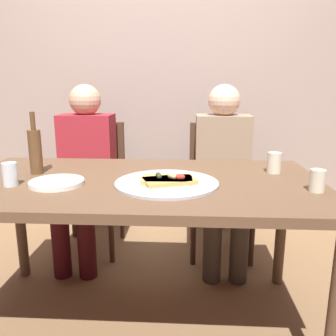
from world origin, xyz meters
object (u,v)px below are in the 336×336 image
Objects in this scene: dining_table at (138,194)px; pizza_slice_extra at (168,179)px; chair_left at (92,177)px; chair_right at (220,179)px; pizza_tray at (167,183)px; pizza_slice_last at (170,180)px; tumbler_far at (10,174)px; wine_bottle at (35,150)px; wine_glass at (274,163)px; guest_in_sweater at (85,165)px; plate_stack at (57,183)px; tumbler_near at (317,181)px; guest_in_beanie at (223,167)px.

dining_table is 7.52× the size of pizza_slice_extra.
chair_right is at bearing -180.00° from chair_left.
pizza_slice_last is at bearing -42.03° from pizza_tray.
chair_left reaches higher than tumbler_far.
pizza_slice_last is at bearing -14.40° from wine_bottle.
pizza_tray is at bearing -13.60° from wine_bottle.
chair_right reaches higher than wine_glass.
guest_in_sweater reaches higher than pizza_slice_extra.
pizza_slice_last reaches higher than dining_table.
guest_in_sweater reaches higher than pizza_slice_last.
chair_right is at bearing 49.95° from plate_stack.
pizza_tray is (0.14, -0.07, 0.08)m from dining_table.
pizza_slice_last is at bearing -54.42° from pizza_slice_extra.
dining_table is 1.44× the size of guest_in_sweater.
chair_right is at bearing 61.28° from dining_table.
wine_bottle is 3.27× the size of tumbler_near.
tumbler_far is 1.02m from chair_left.
pizza_slice_extra is 0.25× the size of chair_left.
wine_glass is at bearing 105.74° from chair_right.
tumbler_far is (-1.29, 0.01, 0.00)m from tumbler_near.
chair_right is 0.20m from guest_in_beanie.
wine_bottle is 1.28× the size of plate_stack.
dining_table is 0.18m from pizza_tray.
plate_stack is at bearing -48.10° from wine_bottle.
tumbler_near is (0.60, -0.06, 0.02)m from pizza_slice_last.
tumbler_near is 0.90× the size of wine_glass.
pizza_slice_extra is 0.74× the size of wine_bottle.
guest_in_beanie is (0.92, 0.00, 0.00)m from guest_in_sweater.
wine_bottle is 2.96× the size of wine_glass.
pizza_tray is 0.39× the size of guest_in_beanie.
wine_bottle is 0.26× the size of guest_in_beanie.
pizza_slice_last is 0.69m from wine_bottle.
chair_right reaches higher than tumbler_near.
wine_glass is 1.34m from chair_left.
pizza_slice_extra is at bearing 128.06° from guest_in_sweater.
wine_glass is at bearing 108.23° from tumbler_near.
chair_left is at bearing -90.00° from guest_in_sweater.
guest_in_sweater is at bearing 123.31° from dining_table.
tumbler_near is 0.39× the size of plate_stack.
pizza_slice_last is 0.28× the size of chair_right.
guest_in_beanie is at bearing 39.78° from tumbler_far.
guest_in_beanie is (0.31, 0.78, -0.12)m from pizza_slice_last.
plate_stack is 0.20× the size of guest_in_beanie.
guest_in_beanie is (0.32, 0.77, -0.10)m from pizza_tray.
wine_bottle reaches higher than tumbler_far.
plate_stack is 0.26× the size of chair_right.
guest_in_beanie is at bearing 32.26° from wine_bottle.
guest_in_beanie reaches higher than wine_glass.
wine_bottle is at bearing 131.90° from plate_stack.
tumbler_near reaches higher than pizza_slice_last.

